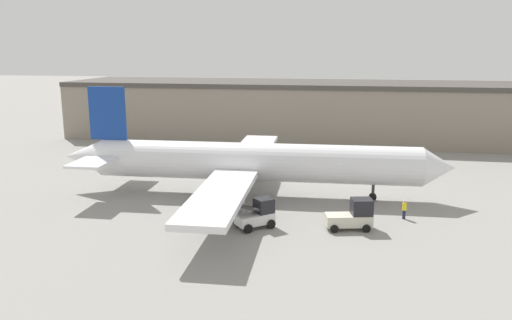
{
  "coord_description": "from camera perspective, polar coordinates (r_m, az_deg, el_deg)",
  "views": [
    {
      "loc": [
        8.45,
        -45.71,
        13.9
      ],
      "look_at": [
        0.0,
        0.0,
        3.56
      ],
      "focal_mm": 35.0,
      "sensor_mm": 36.0,
      "label": 1
    }
  ],
  "objects": [
    {
      "name": "ground_crew_worker",
      "position": [
        43.61,
        16.59,
        -5.4
      ],
      "size": [
        0.35,
        0.35,
        1.61
      ],
      "rotation": [
        0.0,
        0.0,
        3.37
      ],
      "color": "#1E2338",
      "rests_on": "ground_plane"
    },
    {
      "name": "belt_loader_truck",
      "position": [
        39.8,
        0.16,
        -6.24
      ],
      "size": [
        3.29,
        3.17,
        2.33
      ],
      "rotation": [
        0.0,
        0.0,
        0.71
      ],
      "color": "silver",
      "rests_on": "ground_plane"
    },
    {
      "name": "baggage_tug",
      "position": [
        40.2,
        11.01,
        -6.26
      ],
      "size": [
        3.84,
        2.45,
        2.46
      ],
      "rotation": [
        0.0,
        0.0,
        0.22
      ],
      "color": "beige",
      "rests_on": "ground_plane"
    },
    {
      "name": "airplane",
      "position": [
        47.82,
        -1.09,
        -0.33
      ],
      "size": [
        37.8,
        34.18,
        10.38
      ],
      "rotation": [
        0.0,
        0.0,
        0.05
      ],
      "color": "white",
      "rests_on": "ground_plane"
    },
    {
      "name": "terminal_building",
      "position": [
        79.8,
        12.12,
        5.48
      ],
      "size": [
        92.86,
        16.4,
        8.92
      ],
      "color": "gray",
      "rests_on": "ground_plane"
    },
    {
      "name": "ground_plane",
      "position": [
        48.52,
        0.0,
        -4.1
      ],
      "size": [
        400.0,
        400.0,
        0.0
      ],
      "primitive_type": "plane",
      "color": "gray"
    }
  ]
}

